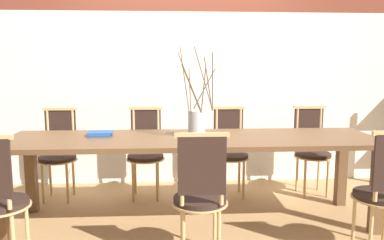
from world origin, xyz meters
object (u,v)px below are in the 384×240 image
(chair_far_center, at_px, (230,148))
(vase_centerpiece, at_px, (197,122))
(book_stack, at_px, (101,134))
(dining_table, at_px, (192,147))

(chair_far_center, xyz_separation_m, vase_centerpiece, (-0.40, -0.68, 0.39))
(vase_centerpiece, xyz_separation_m, book_stack, (-0.84, 0.09, -0.11))
(dining_table, height_order, chair_far_center, chair_far_center)
(vase_centerpiece, relative_size, book_stack, 3.36)
(dining_table, height_order, book_stack, book_stack)
(dining_table, height_order, vase_centerpiece, vase_centerpiece)
(book_stack, bearing_deg, chair_far_center, 25.18)
(vase_centerpiece, distance_m, book_stack, 0.85)
(vase_centerpiece, bearing_deg, chair_far_center, 59.35)
(dining_table, xyz_separation_m, vase_centerpiece, (0.04, 0.02, 0.22))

